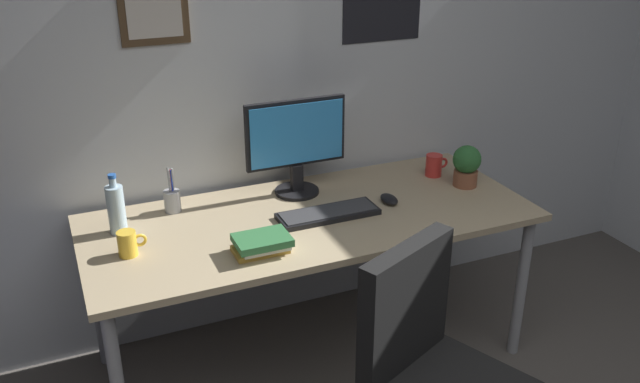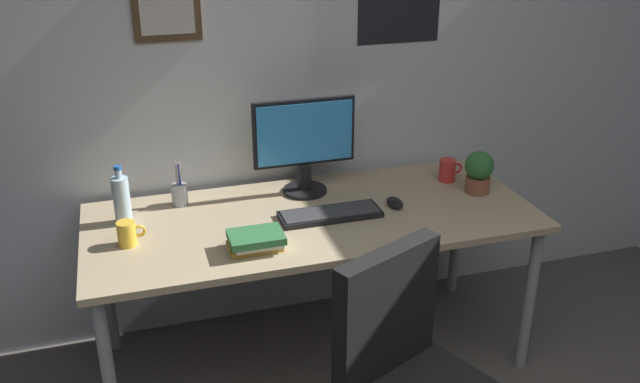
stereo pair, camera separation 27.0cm
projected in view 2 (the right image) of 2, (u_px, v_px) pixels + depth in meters
name	position (u px, v px, depth m)	size (l,w,h in m)	color
wall_back	(300.00, 56.00, 3.06)	(4.40, 0.10, 2.60)	silver
desk	(313.00, 228.00, 2.88)	(1.89, 0.80, 0.73)	tan
office_chair	(411.00, 377.00, 2.21)	(0.61, 0.61, 0.95)	black
monitor	(304.00, 142.00, 2.98)	(0.46, 0.20, 0.43)	black
keyboard	(330.00, 214.00, 2.83)	(0.43, 0.15, 0.03)	black
computer_mouse	(395.00, 203.00, 2.92)	(0.06, 0.11, 0.04)	black
water_bottle	(122.00, 199.00, 2.74)	(0.07, 0.07, 0.25)	silver
coffee_mug_near	(448.00, 170.00, 3.17)	(0.12, 0.08, 0.10)	red
coffee_mug_far	(127.00, 234.00, 2.59)	(0.11, 0.07, 0.10)	yellow
potted_plant	(479.00, 171.00, 3.03)	(0.13, 0.13, 0.20)	brown
pen_cup	(180.00, 193.00, 2.92)	(0.07, 0.07, 0.20)	#9EA0A5
book_stack_left	(256.00, 241.00, 2.56)	(0.21, 0.16, 0.07)	gold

